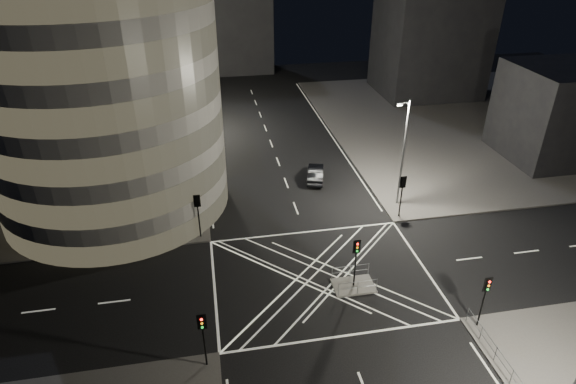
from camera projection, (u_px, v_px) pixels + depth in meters
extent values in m
plane|color=black|center=(322.00, 277.00, 36.10)|extent=(120.00, 120.00, 0.00)
cube|color=#4F4C4A|center=(16.00, 155.00, 54.55)|extent=(42.00, 42.00, 0.15)
cube|color=#4F4C4A|center=(485.00, 121.00, 63.72)|extent=(42.00, 42.00, 0.15)
cube|color=slate|center=(353.00, 286.00, 35.10)|extent=(3.00, 2.00, 0.15)
cylinder|color=gray|center=(96.00, 70.00, 39.28)|extent=(20.00, 20.00, 25.00)
cube|color=gray|center=(4.00, 47.00, 46.24)|extent=(20.00, 18.00, 25.00)
cube|color=gray|center=(84.00, 26.00, 63.00)|extent=(24.00, 16.00, 22.00)
cube|color=black|center=(430.00, 42.00, 70.61)|extent=(14.00, 12.00, 15.00)
cube|color=black|center=(557.00, 113.00, 51.97)|extent=(10.00, 10.00, 10.00)
cube|color=black|center=(217.00, 17.00, 80.58)|extent=(18.00, 8.00, 18.00)
cylinder|color=black|center=(179.00, 210.00, 41.37)|extent=(0.32, 0.32, 2.79)
ellipsoid|color=black|center=(175.00, 184.00, 40.08)|extent=(4.40, 4.40, 5.06)
cylinder|color=black|center=(179.00, 175.00, 46.31)|extent=(0.32, 0.32, 3.54)
ellipsoid|color=black|center=(175.00, 146.00, 44.82)|extent=(4.51, 4.51, 5.18)
cylinder|color=black|center=(180.00, 151.00, 51.55)|extent=(0.32, 0.32, 3.09)
ellipsoid|color=black|center=(177.00, 126.00, 50.13)|extent=(4.76, 4.76, 5.47)
cylinder|color=black|center=(180.00, 128.00, 56.53)|extent=(0.32, 0.32, 3.68)
ellipsoid|color=black|center=(177.00, 101.00, 54.89)|extent=(5.40, 5.40, 6.21)
cylinder|color=black|center=(181.00, 112.00, 61.75)|extent=(0.32, 0.32, 3.31)
ellipsoid|color=black|center=(178.00, 91.00, 60.37)|extent=(4.13, 4.13, 4.75)
cylinder|color=black|center=(199.00, 221.00, 39.70)|extent=(0.12, 0.12, 3.00)
cube|color=black|center=(197.00, 201.00, 38.74)|extent=(0.28, 0.22, 0.90)
cube|color=black|center=(197.00, 201.00, 38.74)|extent=(0.55, 0.04, 1.10)
cylinder|color=black|center=(205.00, 346.00, 28.08)|extent=(0.12, 0.12, 3.00)
cube|color=black|center=(202.00, 322.00, 27.12)|extent=(0.28, 0.22, 0.90)
cube|color=black|center=(202.00, 322.00, 27.12)|extent=(0.55, 0.04, 1.10)
cylinder|color=black|center=(401.00, 201.00, 42.49)|extent=(0.12, 0.12, 3.00)
cube|color=black|center=(403.00, 182.00, 41.52)|extent=(0.28, 0.22, 0.90)
cube|color=black|center=(403.00, 182.00, 41.52)|extent=(0.55, 0.04, 1.10)
cylinder|color=black|center=(481.00, 308.00, 30.86)|extent=(0.12, 0.12, 3.00)
cube|color=black|center=(488.00, 284.00, 29.90)|extent=(0.28, 0.22, 0.90)
cube|color=black|center=(488.00, 284.00, 29.90)|extent=(0.55, 0.04, 1.10)
cylinder|color=black|center=(355.00, 269.00, 34.32)|extent=(0.12, 0.12, 3.00)
cube|color=black|center=(357.00, 247.00, 33.35)|extent=(0.28, 0.22, 0.90)
cube|color=black|center=(357.00, 247.00, 33.35)|extent=(0.55, 0.04, 1.10)
cylinder|color=slate|center=(186.00, 157.00, 42.30)|extent=(0.20, 0.20, 10.00)
cylinder|color=slate|center=(185.00, 104.00, 39.98)|extent=(0.90, 0.10, 0.10)
cube|color=slate|center=(191.00, 105.00, 40.10)|extent=(0.50, 0.25, 0.18)
cube|color=white|center=(191.00, 106.00, 40.15)|extent=(0.42, 0.20, 0.05)
cylinder|color=slate|center=(186.00, 93.00, 57.69)|extent=(0.20, 0.20, 10.00)
cylinder|color=slate|center=(186.00, 52.00, 55.36)|extent=(0.90, 0.10, 0.10)
cube|color=slate|center=(190.00, 53.00, 55.48)|extent=(0.50, 0.25, 0.18)
cube|color=white|center=(190.00, 54.00, 55.54)|extent=(0.42, 0.20, 0.05)
cylinder|color=slate|center=(403.00, 154.00, 42.75)|extent=(0.20, 0.20, 10.00)
cylinder|color=slate|center=(405.00, 102.00, 40.28)|extent=(0.90, 0.10, 0.10)
cube|color=slate|center=(400.00, 104.00, 40.25)|extent=(0.50, 0.25, 0.18)
cube|color=white|center=(400.00, 105.00, 40.31)|extent=(0.42, 0.20, 0.05)
cube|color=slate|center=(358.00, 287.00, 34.02)|extent=(2.80, 0.06, 1.10)
cube|color=slate|center=(350.00, 271.00, 35.56)|extent=(2.80, 0.06, 1.10)
imported|color=black|center=(315.00, 173.00, 49.14)|extent=(2.66, 4.72, 1.47)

